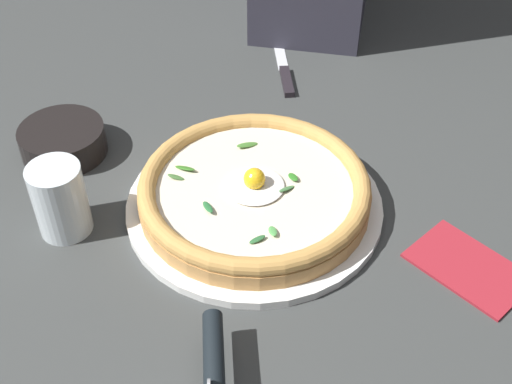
{
  "coord_description": "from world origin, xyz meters",
  "views": [
    {
      "loc": [
        0.1,
        -0.65,
        0.63
      ],
      "look_at": [
        0.0,
        -0.0,
        0.03
      ],
      "focal_mm": 47.44,
      "sensor_mm": 36.0,
      "label": 1
    }
  ],
  "objects_px": {
    "pizza": "(256,192)",
    "drinking_glass": "(61,204)",
    "table_knife": "(284,71)",
    "pizza_cutter": "(210,374)",
    "side_bowl": "(63,141)",
    "folded_napkin": "(469,266)"
  },
  "relations": [
    {
      "from": "pizza_cutter",
      "to": "folded_napkin",
      "type": "distance_m",
      "value": 0.36
    },
    {
      "from": "side_bowl",
      "to": "table_knife",
      "type": "relative_size",
      "value": 0.57
    },
    {
      "from": "pizza",
      "to": "side_bowl",
      "type": "height_order",
      "value": "pizza"
    },
    {
      "from": "side_bowl",
      "to": "table_knife",
      "type": "distance_m",
      "value": 0.4
    },
    {
      "from": "pizza",
      "to": "pizza_cutter",
      "type": "bearing_deg",
      "value": -90.47
    },
    {
      "from": "table_knife",
      "to": "drinking_glass",
      "type": "distance_m",
      "value": 0.48
    },
    {
      "from": "pizza",
      "to": "drinking_glass",
      "type": "relative_size",
      "value": 3.06
    },
    {
      "from": "pizza",
      "to": "drinking_glass",
      "type": "xyz_separation_m",
      "value": [
        -0.24,
        -0.07,
        0.01
      ]
    },
    {
      "from": "pizza",
      "to": "folded_napkin",
      "type": "xyz_separation_m",
      "value": [
        0.27,
        -0.06,
        -0.03
      ]
    },
    {
      "from": "drinking_glass",
      "to": "folded_napkin",
      "type": "bearing_deg",
      "value": 1.02
    },
    {
      "from": "table_knife",
      "to": "folded_napkin",
      "type": "bearing_deg",
      "value": -55.48
    },
    {
      "from": "table_knife",
      "to": "folded_napkin",
      "type": "height_order",
      "value": "table_knife"
    },
    {
      "from": "pizza_cutter",
      "to": "table_knife",
      "type": "distance_m",
      "value": 0.63
    },
    {
      "from": "folded_napkin",
      "to": "pizza_cutter",
      "type": "bearing_deg",
      "value": -141.42
    },
    {
      "from": "side_bowl",
      "to": "drinking_glass",
      "type": "relative_size",
      "value": 1.24
    },
    {
      "from": "side_bowl",
      "to": "folded_napkin",
      "type": "bearing_deg",
      "value": -13.78
    },
    {
      "from": "pizza",
      "to": "table_knife",
      "type": "relative_size",
      "value": 1.41
    },
    {
      "from": "pizza_cutter",
      "to": "drinking_glass",
      "type": "xyz_separation_m",
      "value": [
        -0.24,
        0.21,
        0.0
      ]
    },
    {
      "from": "table_knife",
      "to": "pizza_cutter",
      "type": "bearing_deg",
      "value": -89.79
    },
    {
      "from": "table_knife",
      "to": "drinking_glass",
      "type": "height_order",
      "value": "drinking_glass"
    },
    {
      "from": "pizza",
      "to": "folded_napkin",
      "type": "relative_size",
      "value": 2.19
    },
    {
      "from": "pizza",
      "to": "side_bowl",
      "type": "bearing_deg",
      "value": 165.43
    }
  ]
}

